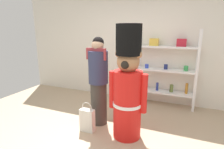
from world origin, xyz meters
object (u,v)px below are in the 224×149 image
Objects in this scene: teddy_bear_guard at (128,87)px; person_shopper at (98,81)px; merchandise_shelf at (166,67)px; shopping_bag at (87,120)px.

teddy_bear_guard is 1.12× the size of person_shopper.
teddy_bear_guard is at bearing -104.42° from merchandise_shelf.
teddy_bear_guard is 0.94m from shopping_bag.
teddy_bear_guard reaches higher than merchandise_shelf.
merchandise_shelf is 3.28× the size of shopping_bag.
merchandise_shelf reaches higher than person_shopper.
person_shopper is at bearing 160.73° from teddy_bear_guard.
teddy_bear_guard is (-0.40, -1.57, -0.06)m from merchandise_shelf.
person_shopper is 0.71m from shopping_bag.
shopping_bag is at bearing -99.82° from person_shopper.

